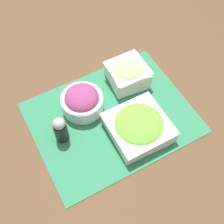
% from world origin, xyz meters
% --- Properties ---
extents(ground_plane, '(3.00, 3.00, 0.00)m').
position_xyz_m(ground_plane, '(0.00, 0.00, 0.00)').
color(ground_plane, '#513823').
extents(placemat, '(0.50, 0.39, 0.00)m').
position_xyz_m(placemat, '(0.00, 0.00, 0.00)').
color(placemat, '#2D7A51').
rests_on(placemat, ground_plane).
extents(onion_bowl, '(0.13, 0.13, 0.08)m').
position_xyz_m(onion_bowl, '(0.07, -0.08, 0.04)').
color(onion_bowl, silver).
rests_on(onion_bowl, placemat).
extents(lettuce_bowl, '(0.18, 0.18, 0.06)m').
position_xyz_m(lettuce_bowl, '(-0.05, 0.08, 0.03)').
color(lettuce_bowl, white).
rests_on(lettuce_bowl, placemat).
extents(cucumber_bowl, '(0.13, 0.13, 0.08)m').
position_xyz_m(cucumber_bowl, '(-0.12, -0.10, 0.05)').
color(cucumber_bowl, silver).
rests_on(cucumber_bowl, placemat).
extents(pepper_shaker, '(0.04, 0.04, 0.10)m').
position_xyz_m(pepper_shaker, '(0.17, -0.01, 0.05)').
color(pepper_shaker, black).
rests_on(pepper_shaker, placemat).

